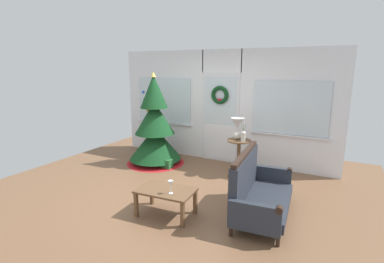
% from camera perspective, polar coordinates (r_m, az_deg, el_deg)
% --- Properties ---
extents(ground_plane, '(6.76, 6.76, 0.00)m').
position_cam_1_polar(ground_plane, '(5.28, -3.32, -11.77)').
color(ground_plane, brown).
extents(back_wall_with_door, '(5.20, 0.19, 2.55)m').
position_cam_1_polar(back_wall_with_door, '(6.74, 5.69, 4.91)').
color(back_wall_with_door, white).
rests_on(back_wall_with_door, ground).
extents(christmas_tree, '(1.32, 1.32, 2.07)m').
position_cam_1_polar(christmas_tree, '(6.64, -7.27, 0.21)').
color(christmas_tree, '#4C331E').
rests_on(christmas_tree, ground).
extents(settee_sofa, '(0.83, 1.60, 0.96)m').
position_cam_1_polar(settee_sofa, '(4.52, 12.49, -11.20)').
color(settee_sofa, black).
rests_on(settee_sofa, ground).
extents(side_table, '(0.50, 0.48, 0.73)m').
position_cam_1_polar(side_table, '(5.99, 9.12, -3.65)').
color(side_table, brown).
rests_on(side_table, ground).
extents(table_lamp, '(0.28, 0.28, 0.44)m').
position_cam_1_polar(table_lamp, '(5.93, 8.86, 1.16)').
color(table_lamp, silver).
rests_on(table_lamp, side_table).
extents(flower_vase, '(0.11, 0.10, 0.35)m').
position_cam_1_polar(flower_vase, '(5.83, 9.97, -0.78)').
color(flower_vase, beige).
rests_on(flower_vase, side_table).
extents(coffee_table, '(0.87, 0.57, 0.40)m').
position_cam_1_polar(coffee_table, '(4.43, -5.13, -11.91)').
color(coffee_table, brown).
rests_on(coffee_table, ground).
extents(wine_glass, '(0.08, 0.08, 0.20)m').
position_cam_1_polar(wine_glass, '(4.22, -4.20, -10.20)').
color(wine_glass, silver).
rests_on(wine_glass, coffee_table).
extents(gift_box, '(0.20, 0.18, 0.20)m').
position_cam_1_polar(gift_box, '(6.42, -4.87, -6.29)').
color(gift_box, '#266633').
rests_on(gift_box, ground).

